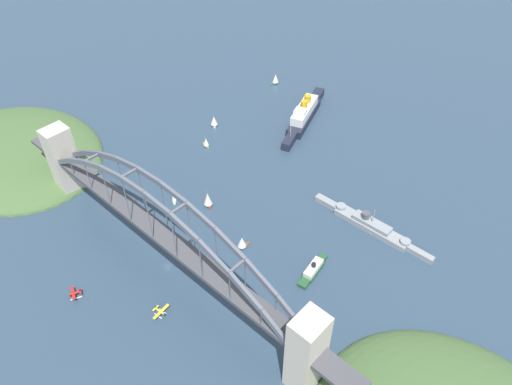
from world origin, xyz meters
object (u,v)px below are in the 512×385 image
Objects in this scene: ocean_liner at (304,114)px; small_boat_1 at (208,199)px; harbor_arch_bridge at (161,235)px; harbor_ferry_steamer at (313,270)px; small_boat_5 at (275,79)px; seaplane_second_in_formation at (160,312)px; small_boat_3 at (242,242)px; channel_marker_buoy at (221,232)px; seaplane_taxiing_near_bridge at (75,294)px; small_boat_4 at (206,142)px; naval_cruiser at (370,225)px; small_boat_0 at (174,198)px; small_boat_2 at (214,121)px.

small_boat_1 is at bearing -82.39° from ocean_liner.
harbor_ferry_steamer is (67.06, 56.41, -26.08)m from harbor_arch_bridge.
small_boat_1 is 1.17× the size of small_boat_5.
ocean_liner is at bearing 106.86° from seaplane_second_in_formation.
small_boat_3 is 3.68× the size of channel_marker_buoy.
seaplane_taxiing_near_bridge is at bearing -85.89° from ocean_liner.
harbor_arch_bridge is at bearing -139.93° from harbor_ferry_steamer.
ocean_liner reaches higher than small_boat_4.
small_boat_4 reaches higher than seaplane_taxiing_near_bridge.
small_boat_1 is 4.63× the size of channel_marker_buoy.
naval_cruiser reaches higher than small_boat_0.
channel_marker_buoy is (25.55, 90.64, -1.00)m from seaplane_taxiing_near_bridge.
naval_cruiser is 8.01× the size of small_boat_5.
seaplane_taxiing_near_bridge is at bearing -113.64° from harbor_arch_bridge.
small_boat_5 is at bearing 120.74° from channel_marker_buoy.
small_boat_1 reaches higher than channel_marker_buoy.
small_boat_5 is (-118.39, 167.55, 0.60)m from small_boat_3.
small_boat_3 is (65.49, 0.16, 3.79)m from small_boat_0.
small_boat_0 is 63.41m from small_boat_4.
small_boat_1 reaches higher than seaplane_taxiing_near_bridge.
small_boat_4 is (-50.37, 45.00, -1.70)m from small_boat_1.
naval_cruiser is 2.97× the size of harbor_ferry_steamer.
seaplane_second_in_formation is at bearing -73.21° from channel_marker_buoy.
small_boat_4 is (-50.00, 148.05, 2.07)m from seaplane_taxiing_near_bridge.
small_boat_5 is (-24.63, 111.06, 0.86)m from small_boat_4.
seaplane_second_in_formation reaches higher than small_boat_0.
naval_cruiser is at bearing 45.32° from channel_marker_buoy.
small_boat_3 is 0.93× the size of small_boat_5.
small_boat_0 is at bearing -179.86° from small_boat_3.
small_boat_2 is at bearing 125.59° from harbor_arch_bridge.
small_boat_4 is (-143.83, -11.62, 1.22)m from naval_cruiser.
small_boat_4 is at bearing 163.06° from harbor_ferry_steamer.
channel_marker_buoy is (75.56, -57.41, -3.08)m from small_boat_4.
small_boat_0 is 65.60m from small_boat_3.
small_boat_1 is at bearing 120.01° from seaplane_second_in_formation.
small_boat_2 is 122.77m from channel_marker_buoy.
small_boat_1 is (-93.45, -56.62, 2.93)m from naval_cruiser.
small_boat_2 is at bearing 175.55° from naval_cruiser.
harbor_ferry_steamer reaches higher than seaplane_taxiing_near_bridge.
naval_cruiser is 109.31m from small_boat_1.
small_boat_5 is (-74.63, 259.11, 2.93)m from seaplane_taxiing_near_bridge.
ocean_liner is 8.80× the size of small_boat_3.
small_boat_4 is (-28.28, 56.65, 3.53)m from small_boat_0.
harbor_ferry_steamer is 2.52× the size of seaplane_second_in_formation.
small_boat_0 is at bearing 135.90° from harbor_arch_bridge.
small_boat_4 is at bearing -175.38° from naval_cruiser.
seaplane_taxiing_near_bridge is at bearing -90.21° from small_boat_1.
small_boat_3 is at bearing 91.29° from seaplane_second_in_formation.
seaplane_second_in_formation is at bearing -44.60° from small_boat_0.
seaplane_taxiing_near_bridge is 94.18m from channel_marker_buoy.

